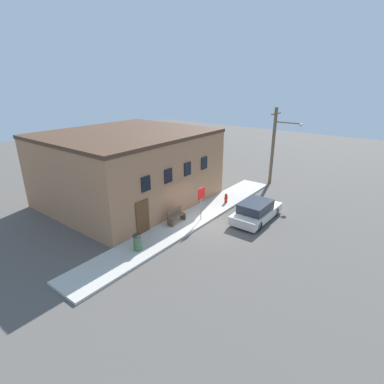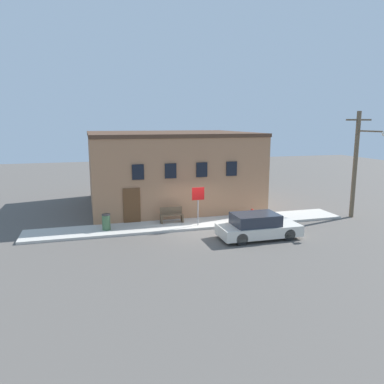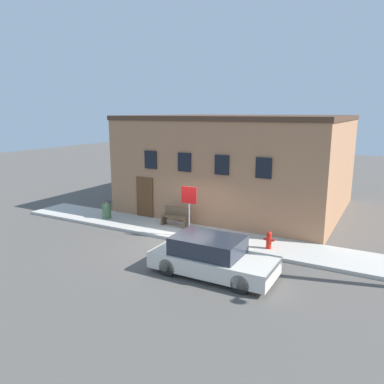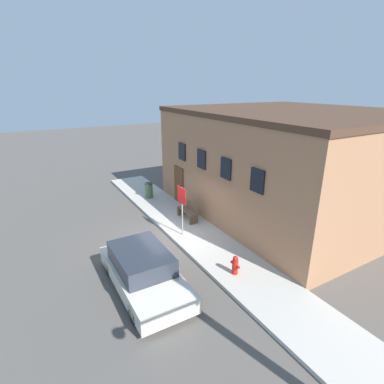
{
  "view_description": "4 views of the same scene",
  "coord_description": "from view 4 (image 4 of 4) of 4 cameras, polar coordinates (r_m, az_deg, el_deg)",
  "views": [
    {
      "loc": [
        -14.4,
        -9.91,
        8.82
      ],
      "look_at": [
        -0.02,
        1.14,
        2.0
      ],
      "focal_mm": 28.0,
      "sensor_mm": 36.0,
      "label": 1
    },
    {
      "loc": [
        -5.88,
        -19.47,
        6.02
      ],
      "look_at": [
        -0.02,
        1.14,
        2.0
      ],
      "focal_mm": 35.0,
      "sensor_mm": 36.0,
      "label": 2
    },
    {
      "loc": [
        7.8,
        -13.12,
        5.48
      ],
      "look_at": [
        -0.02,
        1.14,
        2.0
      ],
      "focal_mm": 35.0,
      "sensor_mm": 36.0,
      "label": 3
    },
    {
      "loc": [
        10.74,
        -5.05,
        6.46
      ],
      "look_at": [
        -0.02,
        1.14,
        2.0
      ],
      "focal_mm": 28.0,
      "sensor_mm": 36.0,
      "label": 4
    }
  ],
  "objects": [
    {
      "name": "ground_plane",
      "position": [
        13.51,
        -4.2,
        -8.85
      ],
      "size": [
        80.0,
        80.0,
        0.0
      ],
      "primitive_type": "plane",
      "color": "#56514C"
    },
    {
      "name": "sidewalk",
      "position": [
        13.94,
        0.04,
        -7.51
      ],
      "size": [
        18.89,
        2.28,
        0.14
      ],
      "color": "#BCB7AD",
      "rests_on": "ground"
    },
    {
      "name": "brick_building",
      "position": [
        16.74,
        18.22,
        5.63
      ],
      "size": [
        11.27,
        9.92,
        5.3
      ],
      "color": "#A87551",
      "rests_on": "ground"
    },
    {
      "name": "fire_hydrant",
      "position": [
        10.91,
        8.22,
        -13.59
      ],
      "size": [
        0.44,
        0.21,
        0.71
      ],
      "color": "red",
      "rests_on": "sidewalk"
    },
    {
      "name": "stop_sign",
      "position": [
        12.86,
        -1.95,
        -1.91
      ],
      "size": [
        0.73,
        0.06,
        2.23
      ],
      "color": "gray",
      "rests_on": "sidewalk"
    },
    {
      "name": "bench",
      "position": [
        14.83,
        -0.73,
        -3.62
      ],
      "size": [
        1.34,
        0.44,
        0.9
      ],
      "color": "brown",
      "rests_on": "sidewalk"
    },
    {
      "name": "trash_bin",
      "position": [
        17.85,
        -8.2,
        0.35
      ],
      "size": [
        0.47,
        0.47,
        0.89
      ],
      "color": "#426642",
      "rests_on": "sidewalk"
    },
    {
      "name": "parked_car",
      "position": [
        10.4,
        -9.28,
        -14.6
      ],
      "size": [
        4.26,
        1.84,
        1.33
      ],
      "color": "black",
      "rests_on": "ground"
    }
  ]
}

